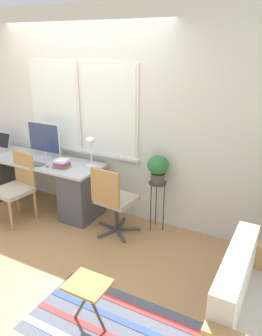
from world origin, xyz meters
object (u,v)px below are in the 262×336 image
object	(u,v)px
office_chair_swivel	(113,199)
monitor	(44,140)
folding_stool	(88,289)
plant_stand	(157,190)
book_stack	(62,164)
desk_chair_wooden	(16,186)
mouse	(47,166)
desk_lamp	(91,144)
potted_plant	(158,167)
keyboard	(33,163)

from	to	relation	value
office_chair_swivel	monitor	bearing A→B (deg)	-5.62
folding_stool	plant_stand	bearing A→B (deg)	94.61
book_stack	desk_chair_wooden	xyz separation A→B (m)	(-0.51, -0.34, -0.29)
mouse	plant_stand	xyz separation A→B (m)	(1.41, 0.38, -0.19)
monitor	office_chair_swivel	bearing A→B (deg)	-11.71
book_stack	folding_stool	size ratio (longest dim) A/B	0.50
mouse	desk_chair_wooden	world-z (taller)	desk_chair_wooden
monitor	desk_lamp	bearing A→B (deg)	1.65
desk_lamp	monitor	bearing A→B (deg)	-178.35
office_chair_swivel	folding_stool	world-z (taller)	office_chair_swivel
plant_stand	desk_chair_wooden	bearing A→B (deg)	-159.98
desk_chair_wooden	potted_plant	bearing A→B (deg)	27.52
book_stack	office_chair_swivel	bearing A→B (deg)	-4.42
keyboard	desk_lamp	world-z (taller)	desk_lamp
mouse	book_stack	distance (m)	0.20
office_chair_swivel	folding_stool	distance (m)	1.44
plant_stand	monitor	bearing A→B (deg)	-176.57
folding_stool	monitor	bearing A→B (deg)	138.80
book_stack	plant_stand	size ratio (longest dim) A/B	0.34
book_stack	desk_chair_wooden	distance (m)	0.68
keyboard	plant_stand	world-z (taller)	keyboard
mouse	desk_chair_wooden	xyz separation A→B (m)	(-0.33, -0.25, -0.25)
desk_chair_wooden	folding_stool	distance (m)	2.16
plant_stand	folding_stool	distance (m)	1.71
desk_lamp	plant_stand	xyz separation A→B (m)	(0.92, 0.08, -0.47)
monitor	folding_stool	world-z (taller)	monitor
plant_stand	folding_stool	xyz separation A→B (m)	(0.14, -1.69, -0.16)
book_stack	desk_chair_wooden	size ratio (longest dim) A/B	0.24
desk_lamp	potted_plant	size ratio (longest dim) A/B	1.18
monitor	potted_plant	size ratio (longest dim) A/B	1.59
book_stack	potted_plant	size ratio (longest dim) A/B	0.65
potted_plant	plant_stand	bearing A→B (deg)	-165.96
mouse	office_chair_swivel	world-z (taller)	office_chair_swivel
monitor	keyboard	size ratio (longest dim) A/B	1.63
book_stack	desk_chair_wooden	bearing A→B (deg)	-146.73
book_stack	folding_stool	world-z (taller)	book_stack
desk_chair_wooden	potted_plant	world-z (taller)	potted_plant
keyboard	plant_stand	bearing A→B (deg)	12.82
desk_chair_wooden	potted_plant	xyz separation A→B (m)	(1.74, 0.64, 0.36)
office_chair_swivel	plant_stand	xyz separation A→B (m)	(0.42, 0.36, 0.07)
book_stack	keyboard	bearing A→B (deg)	-169.65
desk_chair_wooden	folding_stool	bearing A→B (deg)	-21.84
monitor	book_stack	xyz separation A→B (m)	(0.45, -0.20, -0.21)
office_chair_swivel	folding_stool	bearing A→B (deg)	118.80
monitor	mouse	bearing A→B (deg)	-45.92
book_stack	plant_stand	world-z (taller)	book_stack
plant_stand	potted_plant	xyz separation A→B (m)	(0.00, 0.00, 0.29)
desk_lamp	folding_stool	world-z (taller)	desk_lamp
book_stack	plant_stand	xyz separation A→B (m)	(1.23, 0.30, -0.22)
monitor	folding_stool	size ratio (longest dim) A/B	1.22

